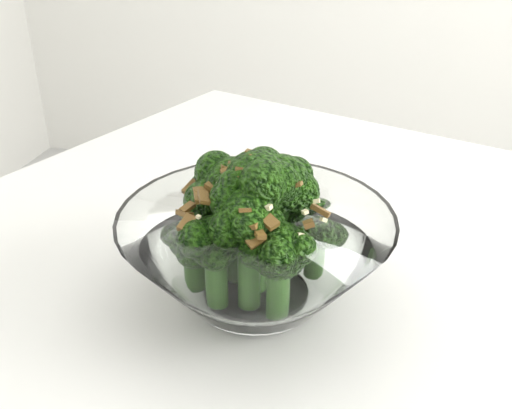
# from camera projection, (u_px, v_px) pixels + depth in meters

# --- Properties ---
(table) EXTENTS (1.41, 1.17, 0.75)m
(table) POSITION_uv_depth(u_px,v_px,m) (444.00, 343.00, 0.59)
(table) COLOR white
(table) RESTS_ON ground
(broccoli_dish) EXTENTS (0.25, 0.25, 0.15)m
(broccoli_dish) POSITION_uv_depth(u_px,v_px,m) (255.00, 246.00, 0.52)
(broccoli_dish) COLOR white
(broccoli_dish) RESTS_ON table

